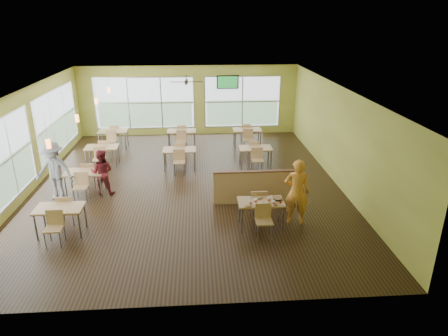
# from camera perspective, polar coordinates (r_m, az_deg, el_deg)

# --- Properties ---
(room) EXTENTS (12.00, 12.04, 3.20)m
(room) POSITION_cam_1_polar(r_m,az_deg,el_deg) (12.94, -5.45, 4.20)
(room) COLOR black
(room) RESTS_ON ground
(window_bays) EXTENTS (9.24, 10.24, 2.38)m
(window_bays) POSITION_cam_1_polar(r_m,az_deg,el_deg) (16.22, -14.66, 6.64)
(window_bays) COLOR white
(window_bays) RESTS_ON room
(main_table) EXTENTS (1.22, 1.52, 0.87)m
(main_table) POSITION_cam_1_polar(r_m,az_deg,el_deg) (10.63, 5.30, -5.34)
(main_table) COLOR tan
(main_table) RESTS_ON floor
(half_wall_divider) EXTENTS (2.40, 0.14, 1.04)m
(half_wall_divider) POSITION_cam_1_polar(r_m,az_deg,el_deg) (11.97, 4.21, -2.71)
(half_wall_divider) COLOR tan
(half_wall_divider) RESTS_ON floor
(dining_tables) EXTENTS (6.92, 8.72, 0.87)m
(dining_tables) POSITION_cam_1_polar(r_m,az_deg,el_deg) (14.93, -9.22, 2.44)
(dining_tables) COLOR tan
(dining_tables) RESTS_ON floor
(pendant_lights) EXTENTS (0.11, 7.31, 0.86)m
(pendant_lights) POSITION_cam_1_polar(r_m,az_deg,el_deg) (13.84, -19.00, 7.92)
(pendant_lights) COLOR #2D2119
(pendant_lights) RESTS_ON ceiling
(ceiling_fan) EXTENTS (1.25, 1.25, 0.29)m
(ceiling_fan) POSITION_cam_1_polar(r_m,az_deg,el_deg) (15.57, -5.40, 12.18)
(ceiling_fan) COLOR #2D2119
(ceiling_fan) RESTS_ON ceiling
(tv_backwall) EXTENTS (1.00, 0.07, 0.60)m
(tv_backwall) POSITION_cam_1_polar(r_m,az_deg,el_deg) (18.56, 0.52, 12.17)
(tv_backwall) COLOR black
(tv_backwall) RESTS_ON wall_back
(man_plaid) EXTENTS (0.75, 0.58, 1.84)m
(man_plaid) POSITION_cam_1_polar(r_m,az_deg,el_deg) (10.83, 10.34, -3.39)
(man_plaid) COLOR orange
(man_plaid) RESTS_ON floor
(patron_maroon) EXTENTS (0.76, 0.62, 1.46)m
(patron_maroon) POSITION_cam_1_polar(r_m,az_deg,el_deg) (13.06, -17.03, -0.56)
(patron_maroon) COLOR maroon
(patron_maroon) RESTS_ON floor
(patron_grey) EXTENTS (1.31, 0.93, 1.83)m
(patron_grey) POSITION_cam_1_polar(r_m,az_deg,el_deg) (13.15, -23.12, -0.34)
(patron_grey) COLOR slate
(patron_grey) RESTS_ON floor
(cup_blue) EXTENTS (0.09, 0.09, 0.32)m
(cup_blue) POSITION_cam_1_polar(r_m,az_deg,el_deg) (10.34, 3.81, -4.94)
(cup_blue) COLOR white
(cup_blue) RESTS_ON main_table
(cup_yellow) EXTENTS (0.09, 0.09, 0.34)m
(cup_yellow) POSITION_cam_1_polar(r_m,az_deg,el_deg) (10.42, 4.54, -4.73)
(cup_yellow) COLOR white
(cup_yellow) RESTS_ON main_table
(cup_red_near) EXTENTS (0.10, 0.10, 0.37)m
(cup_red_near) POSITION_cam_1_polar(r_m,az_deg,el_deg) (10.52, 6.43, -4.49)
(cup_red_near) COLOR white
(cup_red_near) RESTS_ON main_table
(cup_red_far) EXTENTS (0.09, 0.09, 0.33)m
(cup_red_far) POSITION_cam_1_polar(r_m,az_deg,el_deg) (10.38, 7.07, -4.95)
(cup_red_far) COLOR white
(cup_red_far) RESTS_ON main_table
(food_basket) EXTENTS (0.25, 0.25, 0.06)m
(food_basket) POSITION_cam_1_polar(r_m,az_deg,el_deg) (10.69, 7.67, -4.37)
(food_basket) COLOR black
(food_basket) RESTS_ON main_table
(ketchup_cup) EXTENTS (0.06, 0.06, 0.02)m
(ketchup_cup) POSITION_cam_1_polar(r_m,az_deg,el_deg) (10.54, 8.07, -4.91)
(ketchup_cup) COLOR #99070D
(ketchup_cup) RESTS_ON main_table
(wrapper_left) EXTENTS (0.19, 0.18, 0.04)m
(wrapper_left) POSITION_cam_1_polar(r_m,az_deg,el_deg) (10.25, 3.47, -5.46)
(wrapper_left) COLOR #9B784B
(wrapper_left) RESTS_ON main_table
(wrapper_mid) EXTENTS (0.22, 0.20, 0.05)m
(wrapper_mid) POSITION_cam_1_polar(r_m,az_deg,el_deg) (10.72, 4.99, -4.23)
(wrapper_mid) COLOR #9B784B
(wrapper_mid) RESTS_ON main_table
(wrapper_right) EXTENTS (0.17, 0.16, 0.03)m
(wrapper_right) POSITION_cam_1_polar(r_m,az_deg,el_deg) (10.40, 7.33, -5.22)
(wrapper_right) COLOR #9B784B
(wrapper_right) RESTS_ON main_table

